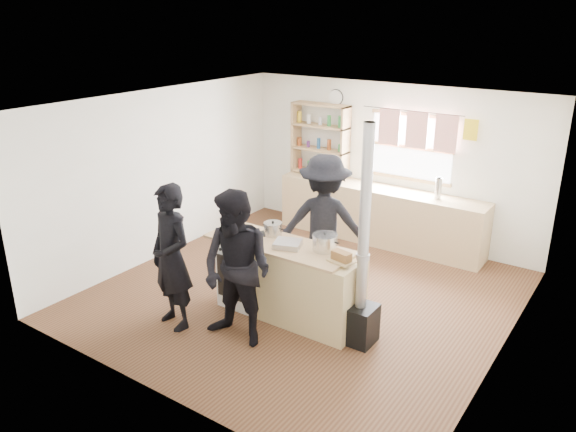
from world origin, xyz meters
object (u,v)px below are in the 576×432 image
(skillet_greens, at_px, (241,234))
(person_near_right, at_px, (237,269))
(cooking_island, at_px, (289,281))
(bread_board, at_px, (341,258))
(person_far, at_px, (324,223))
(person_near_left, at_px, (171,257))
(flue_heater, at_px, (361,289))
(roast_tray, at_px, (288,244))
(stockpot_stove, at_px, (273,229))
(thermos, at_px, (438,188))
(stockpot_counter, at_px, (325,242))

(skillet_greens, bearing_deg, person_near_right, -54.19)
(cooking_island, relative_size, person_near_right, 1.11)
(bread_board, height_order, person_far, person_far)
(bread_board, height_order, person_near_left, person_near_left)
(skillet_greens, distance_m, person_near_right, 0.86)
(flue_heater, bearing_deg, roast_tray, 179.99)
(stockpot_stove, bearing_deg, roast_tray, -28.75)
(thermos, bearing_deg, cooking_island, -105.76)
(cooking_island, bearing_deg, person_near_right, -101.39)
(stockpot_stove, bearing_deg, person_far, 68.69)
(flue_heater, relative_size, person_far, 1.36)
(roast_tray, distance_m, stockpot_counter, 0.44)
(thermos, relative_size, roast_tray, 0.84)
(roast_tray, height_order, flue_heater, flue_heater)
(thermos, xyz_separation_m, person_near_right, (-0.94, -3.54, -0.17))
(stockpot_stove, bearing_deg, person_near_left, -120.84)
(person_far, bearing_deg, cooking_island, 71.33)
(bread_board, relative_size, flue_heater, 0.13)
(person_near_right, bearing_deg, stockpot_stove, 100.31)
(roast_tray, height_order, person_near_right, person_near_right)
(person_near_left, bearing_deg, stockpot_counter, 48.99)
(cooking_island, relative_size, person_near_left, 1.13)
(skillet_greens, bearing_deg, stockpot_stove, 37.77)
(person_near_right, bearing_deg, stockpot_counter, 56.22)
(person_far, bearing_deg, stockpot_counter, 98.71)
(roast_tray, bearing_deg, person_near_right, -102.06)
(thermos, distance_m, person_far, 2.04)
(thermos, distance_m, stockpot_stove, 2.84)
(stockpot_counter, bearing_deg, person_far, 121.11)
(cooking_island, distance_m, person_near_left, 1.42)
(bread_board, distance_m, flue_heater, 0.41)
(roast_tray, bearing_deg, stockpot_counter, 20.92)
(person_near_left, relative_size, person_far, 0.95)
(skillet_greens, distance_m, stockpot_counter, 1.09)
(skillet_greens, distance_m, person_far, 1.15)
(person_near_left, bearing_deg, person_far, 75.17)
(thermos, bearing_deg, person_near_left, -115.77)
(cooking_island, distance_m, bread_board, 0.89)
(skillet_greens, distance_m, roast_tray, 0.66)
(stockpot_counter, relative_size, person_near_left, 0.17)
(roast_tray, height_order, stockpot_counter, stockpot_counter)
(roast_tray, relative_size, flue_heater, 0.15)
(bread_board, relative_size, person_near_left, 0.18)
(stockpot_counter, height_order, flue_heater, flue_heater)
(person_far, bearing_deg, person_near_right, 64.35)
(stockpot_stove, relative_size, flue_heater, 0.09)
(flue_heater, bearing_deg, person_near_right, -146.83)
(thermos, xyz_separation_m, cooking_island, (-0.78, -2.77, -0.59))
(thermos, distance_m, person_near_left, 4.11)
(roast_tray, xyz_separation_m, stockpot_counter, (0.41, 0.16, 0.06))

